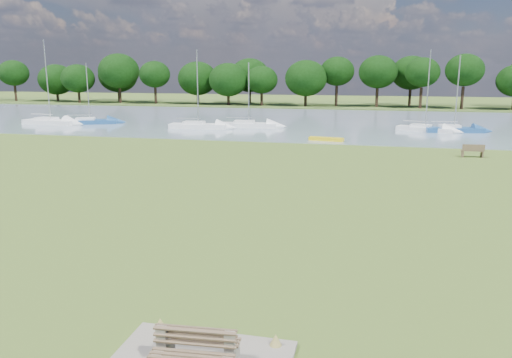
% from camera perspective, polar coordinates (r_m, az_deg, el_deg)
% --- Properties ---
extents(ground, '(220.00, 220.00, 0.00)m').
position_cam_1_polar(ground, '(24.86, 4.21, -3.35)').
color(ground, olive).
extents(river, '(220.00, 40.00, 0.10)m').
position_cam_1_polar(river, '(66.09, 10.00, 6.40)').
color(river, gray).
rests_on(river, ground).
extents(far_bank, '(220.00, 20.00, 0.40)m').
position_cam_1_polar(far_bank, '(95.95, 11.08, 8.19)').
color(far_bank, '#4C6626').
rests_on(far_bank, ground).
extents(bench_pair, '(1.99, 1.26, 1.03)m').
position_cam_1_polar(bench_pair, '(12.05, -6.89, -18.82)').
color(bench_pair, gray).
rests_on(bench_pair, concrete_pad).
extents(riverbank_bench, '(1.73, 0.67, 1.04)m').
position_cam_1_polar(riverbank_bench, '(42.51, 23.53, 2.98)').
color(riverbank_bench, brown).
rests_on(riverbank_bench, ground).
extents(kayak, '(3.38, 1.26, 0.33)m').
position_cam_1_polar(kayak, '(48.27, 8.03, 4.54)').
color(kayak, yellow).
rests_on(kayak, river).
extents(tree_line, '(116.22, 7.99, 9.68)m').
position_cam_1_polar(tree_line, '(93.13, 3.00, 11.86)').
color(tree_line, black).
rests_on(tree_line, far_bank).
extents(sailboat_1, '(6.71, 4.30, 7.43)m').
position_cam_1_polar(sailboat_1, '(66.10, -18.52, 6.39)').
color(sailboat_1, '#214F87').
rests_on(sailboat_1, river).
extents(sailboat_2, '(6.25, 3.71, 8.79)m').
position_cam_1_polar(sailboat_2, '(58.30, 18.70, 5.64)').
color(sailboat_2, white).
rests_on(sailboat_2, river).
extents(sailboat_3, '(7.40, 2.79, 10.20)m').
position_cam_1_polar(sailboat_3, '(67.34, -22.48, 6.24)').
color(sailboat_3, white).
rests_on(sailboat_3, river).
extents(sailboat_5, '(6.25, 2.58, 8.16)m').
position_cam_1_polar(sailboat_5, '(58.40, 21.65, 5.47)').
color(sailboat_5, '#214F87').
rests_on(sailboat_5, river).
extents(sailboat_6, '(6.80, 2.18, 8.88)m').
position_cam_1_polar(sailboat_6, '(58.41, -6.67, 6.25)').
color(sailboat_6, white).
rests_on(sailboat_6, river).
extents(sailboat_7, '(6.77, 2.50, 7.44)m').
position_cam_1_polar(sailboat_7, '(59.01, -0.90, 6.38)').
color(sailboat_7, white).
rests_on(sailboat_7, river).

